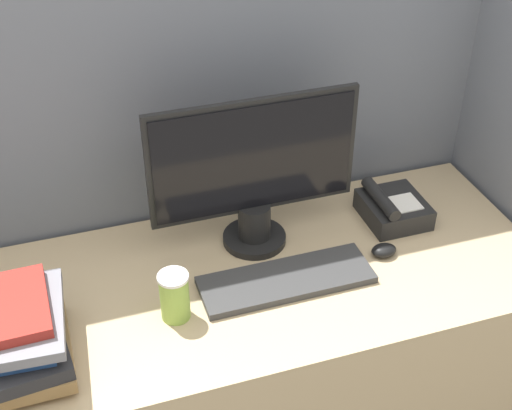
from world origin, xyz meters
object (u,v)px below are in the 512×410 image
at_px(keyboard, 286,280).
at_px(coffee_cup, 175,296).
at_px(desk_telephone, 392,208).
at_px(monitor, 254,176).
at_px(book_stack, 15,336).
at_px(mouse, 384,250).

bearing_deg(keyboard, coffee_cup, -174.33).
xyz_separation_m(coffee_cup, desk_telephone, (0.68, 0.20, -0.03)).
bearing_deg(keyboard, monitor, 97.10).
height_order(coffee_cup, book_stack, book_stack).
xyz_separation_m(monitor, coffee_cup, (-0.27, -0.22, -0.15)).
height_order(monitor, keyboard, monitor).
bearing_deg(desk_telephone, coffee_cup, -163.96).
bearing_deg(book_stack, monitor, 21.70).
xyz_separation_m(keyboard, book_stack, (-0.66, -0.06, 0.07)).
xyz_separation_m(mouse, coffee_cup, (-0.58, -0.05, 0.05)).
bearing_deg(keyboard, mouse, 4.61).
distance_m(coffee_cup, desk_telephone, 0.71).
distance_m(book_stack, desk_telephone, 1.07).
bearing_deg(monitor, coffee_cup, -140.73).
bearing_deg(coffee_cup, mouse, 5.14).
xyz_separation_m(monitor, desk_telephone, (0.41, -0.03, -0.18)).
height_order(monitor, book_stack, monitor).
relative_size(monitor, desk_telephone, 3.06).
bearing_deg(monitor, keyboard, -82.90).
relative_size(coffee_cup, book_stack, 0.42).
distance_m(monitor, book_stack, 0.70).
relative_size(keyboard, desk_telephone, 2.46).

